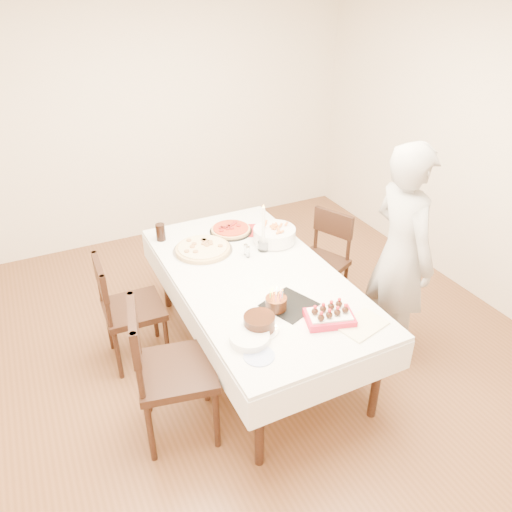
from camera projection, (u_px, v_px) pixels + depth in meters
name	position (u px, v px, depth m)	size (l,w,h in m)	color
floor	(259.00, 358.00, 4.01)	(5.00, 5.00, 0.00)	brown
wall_back	(153.00, 116.00, 5.26)	(4.50, 0.04, 2.70)	beige
wall_right	(499.00, 155.00, 4.18)	(0.04, 5.00, 2.70)	beige
dining_table	(256.00, 316.00, 3.88)	(1.14, 2.14, 0.75)	white
chair_right_savory	(319.00, 264.00, 4.40)	(0.46, 0.46, 0.90)	black
chair_left_savory	(134.00, 309.00, 3.80)	(0.48, 0.48, 0.93)	black
chair_left_dessert	(177.00, 371.00, 3.15)	(0.53, 0.53, 1.03)	black
person	(401.00, 256.00, 3.69)	(0.64, 0.42, 1.74)	#A9A4A0
pizza_white	(203.00, 249.00, 3.98)	(0.48, 0.48, 0.04)	beige
pizza_pepperoni	(231.00, 230.00, 4.27)	(0.36, 0.36, 0.04)	red
red_placemat	(254.00, 231.00, 4.30)	(0.24, 0.24, 0.01)	#B21E1E
pasta_bowl	(274.00, 235.00, 4.10)	(0.35, 0.35, 0.11)	white
taper_candle	(263.00, 228.00, 3.91)	(0.09, 0.09, 0.40)	white
shaker_pair	(248.00, 252.00, 3.89)	(0.08, 0.08, 0.09)	white
cola_glass	(161.00, 232.00, 4.12)	(0.08, 0.08, 0.14)	black
layer_cake	(259.00, 323.00, 3.12)	(0.25, 0.25, 0.10)	black
cake_board	(289.00, 305.00, 3.37)	(0.30, 0.30, 0.01)	black
birthday_cake	(276.00, 299.00, 3.28)	(0.14, 0.14, 0.15)	#321B0D
strawberry_box	(330.00, 316.00, 3.20)	(0.31, 0.20, 0.08)	#AC132A
box_lid	(362.00, 326.00, 3.17)	(0.31, 0.21, 0.03)	beige
plate_stack	(250.00, 338.00, 3.03)	(0.25, 0.25, 0.05)	white
china_plate	(259.00, 356.00, 2.93)	(0.19, 0.19, 0.01)	white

